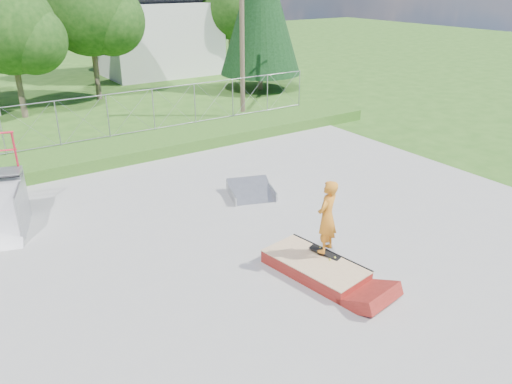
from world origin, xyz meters
TOP-DOWN VIEW (x-y plane):
  - ground at (0.00, 0.00)m, footprint 120.00×120.00m
  - concrete_pad at (0.00, 0.00)m, footprint 20.00×16.00m
  - grass_berm at (0.00, 9.50)m, footprint 24.00×3.00m
  - grind_box at (0.89, -1.71)m, footprint 1.63×2.70m
  - flat_bank_ramp at (2.14, 3.01)m, footprint 1.78×1.84m
  - skateboard at (1.27, -1.63)m, footprint 0.50×0.82m
  - skater at (1.27, -1.63)m, footprint 0.79×0.67m
  - chain_link_fence at (0.00, 10.50)m, footprint 20.00×0.06m
  - gable_house at (9.00, 26.00)m, footprint 8.40×6.08m
  - utility_pole at (7.50, 12.00)m, footprint 0.24×0.24m
  - tree_left_near at (-1.75, 17.83)m, footprint 4.76×4.48m
  - tree_center at (2.78, 19.81)m, footprint 5.44×5.12m
  - tree_right_far at (14.27, 23.82)m, footprint 5.10×4.80m
  - tree_back_mid at (5.21, 27.86)m, footprint 4.08×3.84m
  - conifer_tree at (12.00, 17.00)m, footprint 5.04×5.04m

SIDE VIEW (x-z plane):
  - ground at x=0.00m, z-range 0.00..0.00m
  - concrete_pad at x=0.00m, z-range 0.00..0.04m
  - grind_box at x=0.89m, z-range 0.00..0.38m
  - flat_bank_ramp at x=2.14m, z-range 0.00..0.42m
  - grass_berm at x=0.00m, z-range 0.00..0.50m
  - skateboard at x=1.27m, z-range 0.36..0.48m
  - skater at x=1.27m, z-range 0.42..2.26m
  - chain_link_fence at x=0.00m, z-range 0.50..2.30m
  - tree_back_mid at x=5.21m, z-range 0.78..6.48m
  - gable_house at x=9.00m, z-range -0.63..8.31m
  - utility_pole at x=7.50m, z-range 0.00..8.00m
  - tree_left_near at x=-1.75m, z-range 0.91..7.56m
  - tree_right_far at x=14.27m, z-range 0.98..8.10m
  - tree_center at x=2.78m, z-range 1.05..8.65m
  - conifer_tree at x=12.00m, z-range 0.50..9.60m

